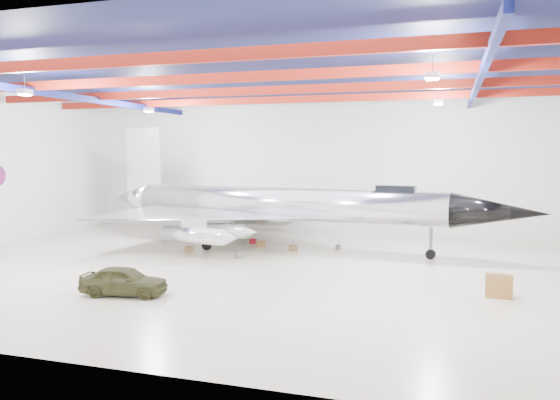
% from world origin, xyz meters
% --- Properties ---
extents(floor, '(40.00, 40.00, 0.00)m').
position_xyz_m(floor, '(0.00, 0.00, 0.00)').
color(floor, beige).
rests_on(floor, ground).
extents(wall_back, '(40.00, 0.00, 40.00)m').
position_xyz_m(wall_back, '(0.00, 15.00, 5.50)').
color(wall_back, silver).
rests_on(wall_back, floor).
extents(ceiling, '(40.00, 40.00, 0.00)m').
position_xyz_m(ceiling, '(0.00, 0.00, 11.00)').
color(ceiling, '#0A0F38').
rests_on(ceiling, wall_back).
extents(ceiling_structure, '(39.50, 29.50, 1.08)m').
position_xyz_m(ceiling_structure, '(0.00, 0.00, 10.32)').
color(ceiling_structure, maroon).
rests_on(ceiling_structure, ceiling).
extents(jet_aircraft, '(31.16, 19.54, 8.50)m').
position_xyz_m(jet_aircraft, '(-0.25, 6.82, 2.79)').
color(jet_aircraft, silver).
rests_on(jet_aircraft, floor).
extents(jeep, '(4.22, 2.23, 1.37)m').
position_xyz_m(jeep, '(-3.58, -7.33, 0.68)').
color(jeep, '#38381C').
rests_on(jeep, floor).
extents(desk, '(1.22, 0.69, 1.08)m').
position_xyz_m(desk, '(13.05, -2.62, 0.54)').
color(desk, brown).
rests_on(desk, floor).
extents(crate_ply, '(0.67, 0.60, 0.39)m').
position_xyz_m(crate_ply, '(-5.68, 3.46, 0.19)').
color(crate_ply, olive).
rests_on(crate_ply, floor).
extents(toolbox_red, '(0.55, 0.47, 0.34)m').
position_xyz_m(toolbox_red, '(-2.87, 8.08, 0.17)').
color(toolbox_red, '#A8101C').
rests_on(toolbox_red, floor).
extents(engine_drum, '(0.60, 0.60, 0.43)m').
position_xyz_m(engine_drum, '(-1.74, 2.46, 0.22)').
color(engine_drum, '#59595B').
rests_on(engine_drum, floor).
extents(parts_bin, '(0.65, 0.60, 0.37)m').
position_xyz_m(parts_bin, '(0.78, 6.07, 0.18)').
color(parts_bin, olive).
rests_on(parts_bin, floor).
extents(crate_small, '(0.36, 0.30, 0.24)m').
position_xyz_m(crate_small, '(-9.60, 7.28, 0.12)').
color(crate_small, '#59595B').
rests_on(crate_small, floor).
extents(oil_barrel, '(0.74, 0.66, 0.43)m').
position_xyz_m(oil_barrel, '(-1.76, 6.75, 0.22)').
color(oil_barrel, olive).
rests_on(oil_barrel, floor).
extents(spares_box, '(0.44, 0.44, 0.31)m').
position_xyz_m(spares_box, '(3.55, 7.60, 0.15)').
color(spares_box, '#59595B').
rests_on(spares_box, floor).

